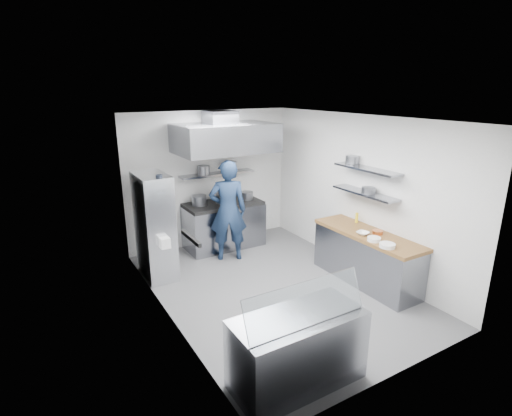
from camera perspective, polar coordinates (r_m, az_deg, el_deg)
floor at (r=6.86m, az=2.60°, el=-11.31°), size 5.00×5.00×0.00m
ceiling at (r=6.06m, az=2.96°, el=12.69°), size 5.00×5.00×0.00m
wall_back at (r=8.45m, az=-6.59°, el=4.21°), size 3.60×2.80×0.02m
wall_front at (r=4.59m, az=20.35°, el=-7.95°), size 3.60×2.80×0.02m
wall_left at (r=5.59m, az=-12.88°, el=-2.81°), size 2.80×5.00×0.02m
wall_right at (r=7.43m, az=14.46°, el=2.01°), size 2.80×5.00×0.02m
gas_range at (r=8.41m, az=-4.63°, el=-2.55°), size 1.60×0.80×0.90m
cooktop at (r=8.26m, az=-4.71°, el=0.59°), size 1.57×0.78×0.06m
stock_pot_left at (r=8.09m, az=-8.12°, el=1.09°), size 0.30×0.30×0.20m
stock_pot_mid at (r=8.22m, az=-4.55°, el=1.59°), size 0.36×0.36×0.24m
stock_pot_right at (r=8.45m, az=-1.33°, el=1.79°), size 0.27×0.27×0.16m
over_range_shelf at (r=8.33m, az=-5.54°, el=4.89°), size 1.60×0.30×0.04m
shelf_pot_a at (r=8.18m, az=-7.50°, el=5.39°), size 0.24×0.24×0.18m
shelf_pot_b at (r=8.38m, az=-3.74°, el=5.92°), size 0.28×0.28×0.22m
extractor_hood at (r=7.83m, az=-4.38°, el=9.94°), size 1.90×1.15×0.55m
hood_duct at (r=7.99m, az=-5.18°, el=12.81°), size 0.55×0.55×0.24m
red_firebox at (r=7.98m, az=-14.63°, el=3.15°), size 0.22×0.10×0.26m
chef at (r=7.63m, az=-4.03°, el=-0.40°), size 0.84×0.70×1.96m
wire_rack at (r=7.15m, az=-14.28°, el=-2.55°), size 0.50×0.90×1.85m
rack_bin_a at (r=6.74m, az=-12.95°, el=-4.81°), size 0.15×0.19×0.17m
rack_bin_b at (r=7.05m, az=-14.53°, el=0.35°), size 0.16×0.20×0.18m
rack_jar at (r=6.65m, az=-13.65°, el=3.88°), size 0.10×0.10×0.18m
knife_strip at (r=4.74m, az=-9.29°, el=-4.26°), size 0.04×0.55×0.05m
prep_counter_base at (r=7.14m, az=15.43°, el=-7.04°), size 0.62×2.00×0.84m
prep_counter_top at (r=6.97m, az=15.72°, el=-3.66°), size 0.65×2.04×0.06m
plate_stack_a at (r=6.43m, az=18.25°, el=-5.09°), size 0.24×0.24×0.06m
plate_stack_b at (r=6.62m, az=16.51°, el=-4.29°), size 0.21×0.21×0.06m
copper_pan at (r=6.94m, az=16.98°, el=-3.33°), size 0.17×0.17×0.06m
squeeze_bottle at (r=7.40m, az=14.19°, el=-1.35°), size 0.05×0.05×0.18m
mixing_bowl at (r=6.84m, az=15.01°, el=-3.51°), size 0.24×0.24×0.05m
wall_shelf_lower at (r=7.10m, az=15.29°, el=2.07°), size 0.30×1.30×0.04m
wall_shelf_upper at (r=7.00m, az=15.55°, el=5.40°), size 0.30×1.30×0.04m
shelf_pot_c at (r=7.01m, az=15.78°, el=2.45°), size 0.24×0.24×0.10m
shelf_pot_d at (r=7.32m, az=13.61°, el=6.74°), size 0.24×0.24×0.14m
display_case at (r=4.76m, az=5.93°, el=-19.49°), size 1.50×0.70×0.85m
display_glass at (r=4.33m, az=7.16°, el=-13.39°), size 1.47×0.19×0.42m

